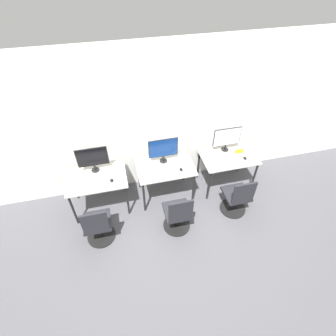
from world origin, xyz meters
name	(u,v)px	position (x,y,z in m)	size (l,w,h in m)	color
ground_plane	(170,207)	(0.00, 0.00, 0.00)	(20.00, 20.00, 0.00)	#4C4C51
wall_back	(159,122)	(0.00, 0.84, 1.40)	(12.00, 0.05, 2.80)	silver
desk_left	(97,181)	(-1.23, 0.36, 0.67)	(1.03, 0.71, 0.76)	#BCB7AD
monitor_left	(93,158)	(-1.23, 0.55, 1.04)	(0.53, 0.15, 0.50)	black
keyboard_left	(96,184)	(-1.23, 0.19, 0.77)	(0.40, 0.14, 0.02)	silver
mouse_left	(112,180)	(-0.97, 0.21, 0.77)	(0.06, 0.09, 0.03)	black
office_chair_left	(98,227)	(-1.30, -0.39, 0.37)	(0.48, 0.48, 0.89)	black
desk_center	(165,170)	(0.00, 0.36, 0.67)	(1.03, 0.71, 0.76)	#BCB7AD
monitor_center	(163,149)	(0.00, 0.50, 1.04)	(0.53, 0.15, 0.50)	black
keyboard_center	(167,172)	(0.00, 0.19, 0.77)	(0.40, 0.14, 0.02)	silver
mouse_center	(181,169)	(0.25, 0.19, 0.77)	(0.06, 0.09, 0.03)	black
office_chair_center	(178,216)	(0.02, -0.48, 0.37)	(0.48, 0.48, 0.89)	black
desk_right	(228,159)	(1.23, 0.36, 0.67)	(1.03, 0.71, 0.76)	#BCB7AD
monitor_right	(227,138)	(1.23, 0.55, 1.04)	(0.53, 0.15, 0.50)	black
keyboard_right	(232,160)	(1.23, 0.22, 0.77)	(0.40, 0.14, 0.02)	silver
mouse_right	(245,158)	(1.50, 0.21, 0.77)	(0.06, 0.09, 0.03)	black
office_chair_right	(237,198)	(1.16, -0.36, 0.37)	(0.48, 0.48, 0.89)	black
placard_right	(239,151)	(1.46, 0.39, 0.80)	(0.16, 0.03, 0.08)	yellow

